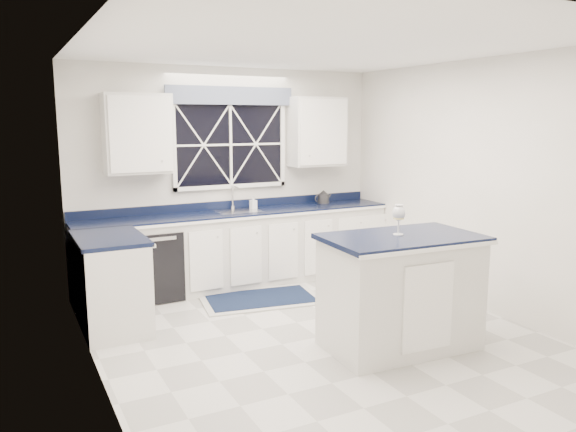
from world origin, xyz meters
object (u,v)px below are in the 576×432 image
faucet (233,197)px  soap_bottle (253,202)px  dishwasher (152,263)px  kettle (323,197)px  wine_glass (399,214)px  island (400,291)px

faucet → soap_bottle: bearing=-17.0°
dishwasher → soap_bottle: bearing=5.1°
faucet → kettle: 1.28m
dishwasher → wine_glass: size_ratio=3.00×
island → faucet: bearing=104.8°
dishwasher → island: bearing=-56.4°
wine_glass → soap_bottle: wine_glass is taller
island → soap_bottle: 2.66m
kettle → wine_glass: (-0.74, -2.54, 0.21)m
faucet → kettle: faucet is taller
kettle → faucet: bearing=176.4°
island → kettle: kettle is taller
dishwasher → soap_bottle: (1.34, 0.12, 0.61)m
island → kettle: bearing=77.6°
wine_glass → island: bearing=-68.4°
dishwasher → kettle: (2.37, 0.11, 0.61)m
faucet → soap_bottle: size_ratio=1.86×
faucet → soap_bottle: 0.27m
island → soap_bottle: bearing=99.9°
faucet → island: 2.79m
kettle → wine_glass: size_ratio=0.93×
dishwasher → faucet: faucet is taller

